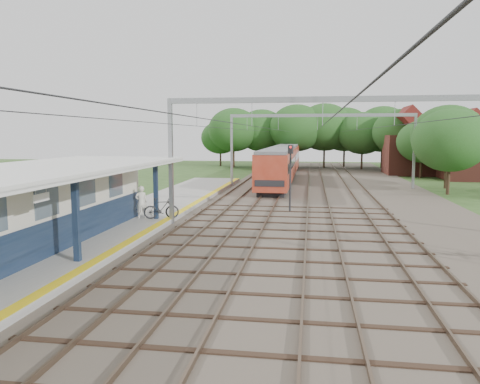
{
  "coord_description": "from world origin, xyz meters",
  "views": [
    {
      "loc": [
        2.65,
        -9.9,
        5.02
      ],
      "look_at": [
        -1.56,
        17.78,
        1.6
      ],
      "focal_mm": 35.0,
      "sensor_mm": 36.0,
      "label": 1
    }
  ],
  "objects_px": {
    "person": "(141,202)",
    "bicycle": "(161,208)",
    "signal_post": "(290,171)",
    "train": "(283,161)"
  },
  "relations": [
    {
      "from": "train",
      "to": "signal_post",
      "type": "xyz_separation_m",
      "value": [
        1.85,
        -23.2,
        0.73
      ]
    },
    {
      "from": "bicycle",
      "to": "signal_post",
      "type": "relative_size",
      "value": 0.44
    },
    {
      "from": "person",
      "to": "bicycle",
      "type": "height_order",
      "value": "person"
    },
    {
      "from": "person",
      "to": "train",
      "type": "height_order",
      "value": "train"
    },
    {
      "from": "train",
      "to": "signal_post",
      "type": "height_order",
      "value": "signal_post"
    },
    {
      "from": "person",
      "to": "bicycle",
      "type": "bearing_deg",
      "value": 155.97
    },
    {
      "from": "bicycle",
      "to": "signal_post",
      "type": "xyz_separation_m",
      "value": [
        6.95,
        5.0,
        1.83
      ]
    },
    {
      "from": "bicycle",
      "to": "train",
      "type": "distance_m",
      "value": 28.68
    },
    {
      "from": "bicycle",
      "to": "train",
      "type": "bearing_deg",
      "value": -28.51
    },
    {
      "from": "bicycle",
      "to": "train",
      "type": "height_order",
      "value": "train"
    }
  ]
}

